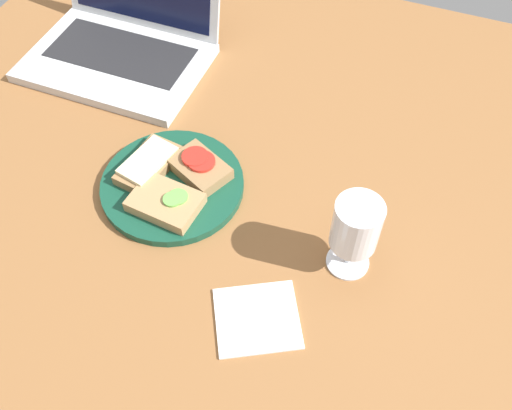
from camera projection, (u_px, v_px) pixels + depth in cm
name	position (u px, v px, depth cm)	size (l,w,h in cm)	color
wooden_table	(224.00, 214.00, 96.80)	(140.00, 140.00, 3.00)	brown
plate	(173.00, 185.00, 97.63)	(24.49, 24.49, 1.55)	#144733
sandwich_with_cucumber	(166.00, 202.00, 93.07)	(11.87, 8.91, 2.55)	#A88456
sandwich_with_tomato	(199.00, 167.00, 97.27)	(11.93, 10.39, 2.92)	#937047
sandwich_with_cheese	(148.00, 164.00, 97.85)	(8.13, 12.59, 2.55)	#937047
wine_glass	(356.00, 229.00, 81.84)	(7.12, 7.12, 14.41)	white
laptop	(123.00, 40.00, 116.52)	(35.64, 29.26, 21.03)	silver
napkin	(257.00, 318.00, 83.35)	(12.16, 11.05, 0.40)	white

